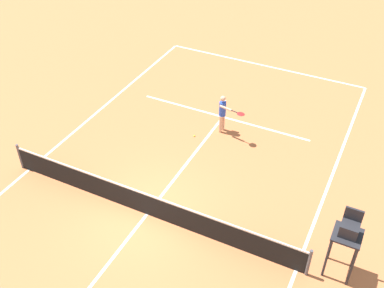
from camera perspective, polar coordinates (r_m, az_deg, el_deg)
ground_plane at (r=15.64m, az=-5.61°, el=-8.67°), size 60.00×60.00×0.00m
court_lines at (r=15.63m, az=-5.61°, el=-8.66°), size 10.36×23.51×0.01m
tennis_net at (r=15.28m, az=-5.72°, el=-7.39°), size 10.96×0.10×1.07m
player_serving at (r=18.59m, az=3.92°, el=4.10°), size 1.24×0.75×1.69m
tennis_ball at (r=18.80m, az=0.29°, el=1.02°), size 0.07×0.07×0.07m
umpire_chair at (r=13.55m, az=18.81°, el=-10.54°), size 0.80×0.80×2.41m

